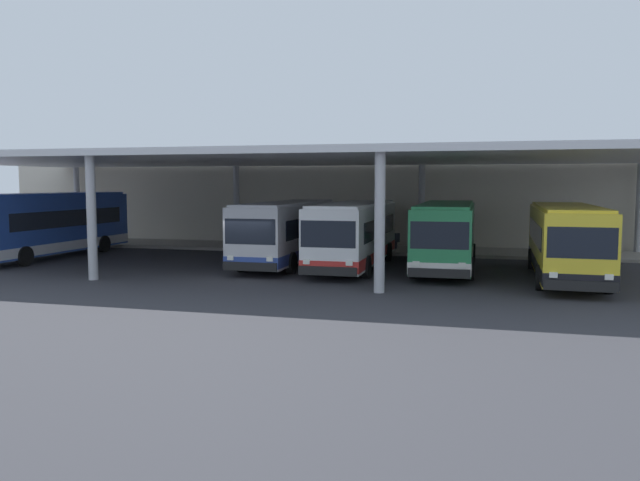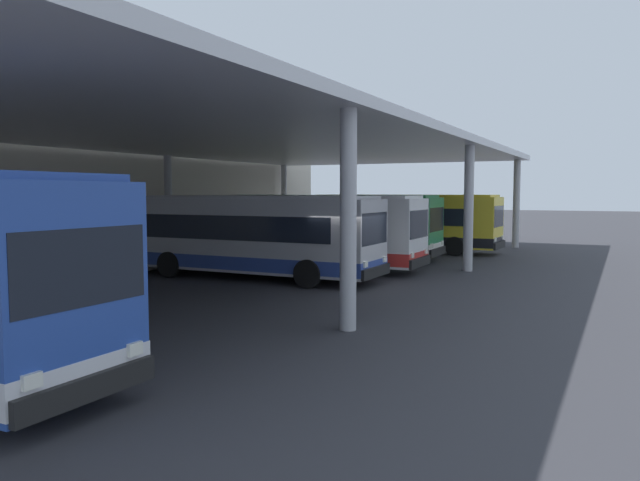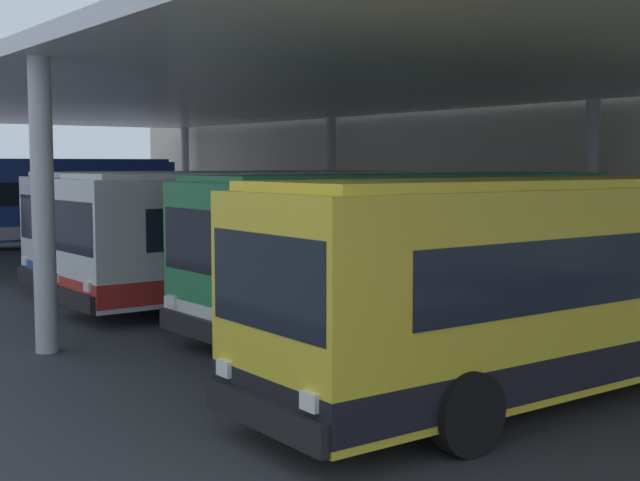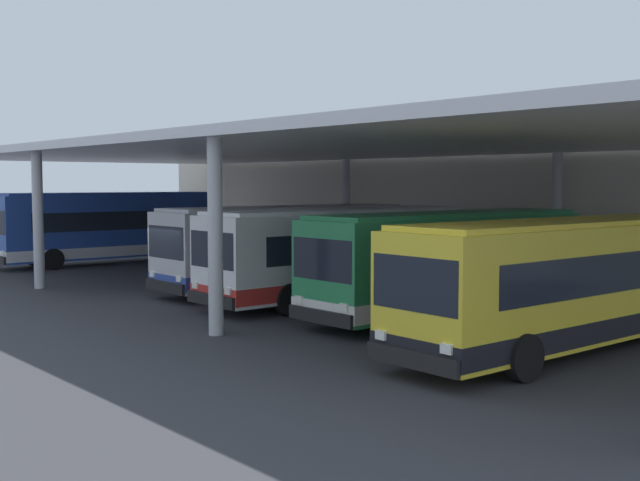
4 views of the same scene
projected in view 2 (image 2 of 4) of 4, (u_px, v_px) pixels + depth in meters
ground_plane at (354, 287)px, 21.29m from camera, size 200.00×200.00×0.00m
platform_kerb at (106, 266)px, 26.53m from camera, size 42.00×4.50×0.18m
station_building_facade at (51, 192)px, 27.73m from camera, size 48.00×1.60×6.63m
canopy_shelter at (223, 139)px, 23.33m from camera, size 40.00×17.00×5.55m
bus_second_bay at (248, 235)px, 23.44m from camera, size 2.73×10.53×3.17m
bus_middle_bay at (303, 230)px, 26.41m from camera, size 2.76×10.54×3.17m
bus_far_bay at (335, 225)px, 30.54m from camera, size 2.79×10.55×3.17m
bus_departing at (404, 222)px, 34.28m from camera, size 2.87×10.58×3.17m
bench_waiting at (168, 246)px, 30.20m from camera, size 1.80×0.45×0.92m
trash_bin at (204, 241)px, 32.96m from camera, size 0.52×0.52×0.98m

